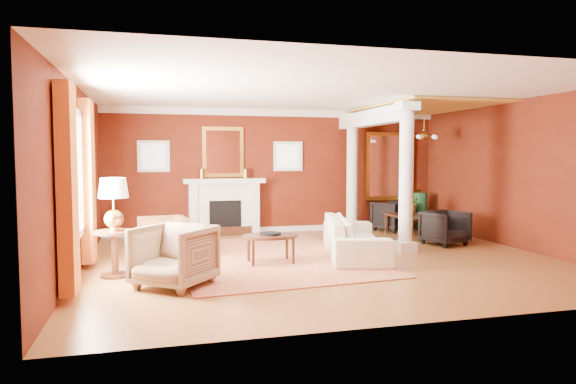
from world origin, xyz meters
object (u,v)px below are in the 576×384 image
object	(u,v)px
coffee_table	(271,237)
armchair_leopard	(163,235)
side_table	(114,211)
sofa	(355,230)
dining_table	(413,220)
armchair_stripe	(174,253)

from	to	relation	value
coffee_table	armchair_leopard	bearing A→B (deg)	153.49
coffee_table	side_table	bearing A→B (deg)	-172.43
armchair_leopard	sofa	bearing A→B (deg)	71.35
armchair_leopard	side_table	distance (m)	1.51
coffee_table	dining_table	world-z (taller)	dining_table
sofa	dining_table	distance (m)	2.69
armchair_leopard	coffee_table	world-z (taller)	armchair_leopard
coffee_table	side_table	world-z (taller)	side_table
sofa	dining_table	bearing A→B (deg)	-36.22
armchair_leopard	coffee_table	xyz separation A→B (m)	(1.74, -0.87, 0.03)
side_table	armchair_leopard	bearing A→B (deg)	58.94
sofa	coffee_table	bearing A→B (deg)	112.19
side_table	dining_table	xyz separation A→B (m)	(6.14, 2.26, -0.60)
armchair_leopard	coffee_table	distance (m)	1.94
armchair_stripe	side_table	size ratio (longest dim) A/B	0.64
sofa	coffee_table	size ratio (longest dim) A/B	2.50
armchair_stripe	coffee_table	distance (m)	2.00
armchair_stripe	side_table	xyz separation A→B (m)	(-0.83, 0.84, 0.52)
coffee_table	side_table	size ratio (longest dim) A/B	0.65
side_table	dining_table	size ratio (longest dim) A/B	1.04
armchair_stripe	coffee_table	bearing A→B (deg)	74.45
armchair_stripe	sofa	bearing A→B (deg)	62.05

